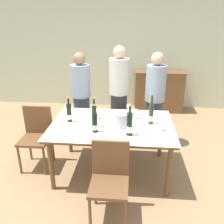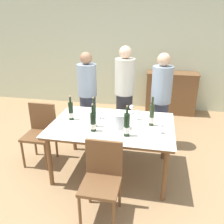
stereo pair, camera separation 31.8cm
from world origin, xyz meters
TOP-DOWN VIEW (x-y plane):
  - ground_plane at (0.00, 0.00)m, footprint 12.00×12.00m
  - back_wall at (0.00, 2.84)m, footprint 8.00×0.10m
  - sideboard_cabinet at (0.89, 2.55)m, footprint 1.15×0.46m
  - dining_table at (0.00, 0.00)m, footprint 1.67×1.13m
  - ice_bucket at (0.14, -0.10)m, footprint 0.18×0.18m
  - wine_bottle_0 at (-0.22, -0.11)m, footprint 0.06×0.06m
  - wine_bottle_1 at (0.24, -0.30)m, footprint 0.08×0.08m
  - wine_bottle_2 at (-0.20, -0.25)m, footprint 0.07×0.07m
  - wine_bottle_3 at (-0.60, 0.04)m, footprint 0.07×0.07m
  - wine_bottle_4 at (0.53, 0.06)m, footprint 0.06×0.06m
  - wine_glass_0 at (0.22, 0.43)m, footprint 0.07×0.07m
  - wine_glass_1 at (0.65, -0.15)m, footprint 0.07×0.07m
  - wine_glass_2 at (-0.21, 0.16)m, footprint 0.09×0.09m
  - wine_glass_3 at (0.32, 0.22)m, footprint 0.08×0.08m
  - chair_near_front at (0.05, -0.79)m, footprint 0.42×0.42m
  - chair_left_end at (-1.13, 0.08)m, footprint 0.42×0.42m
  - person_host at (-0.61, 0.89)m, footprint 0.33×0.33m
  - person_guest_left at (0.04, 0.90)m, footprint 0.33×0.33m
  - person_guest_right at (0.65, 0.90)m, footprint 0.33×0.33m

SIDE VIEW (x-z plane):
  - ground_plane at x=0.00m, z-range 0.00..0.00m
  - sideboard_cabinet at x=0.89m, z-range 0.00..0.96m
  - chair_near_front at x=0.05m, z-range 0.06..0.94m
  - chair_left_end at x=-1.13m, z-range 0.07..0.99m
  - dining_table at x=0.00m, z-range 0.31..1.07m
  - person_host at x=-0.61m, z-range 0.00..1.60m
  - person_guest_right at x=0.65m, z-range 0.00..1.62m
  - wine_glass_1 at x=0.65m, z-range 0.79..0.93m
  - person_guest_left at x=0.04m, z-range 0.00..1.71m
  - wine_glass_2 at x=-0.21m, z-range 0.79..0.93m
  - wine_glass_0 at x=0.22m, z-range 0.79..0.94m
  - wine_glass_3 at x=0.32m, z-range 0.79..0.94m
  - ice_bucket at x=0.14m, z-range 0.77..0.97m
  - wine_bottle_2 at x=-0.20m, z-range 0.69..1.06m
  - wine_bottle_3 at x=-0.60m, z-range 0.70..1.06m
  - wine_bottle_1 at x=0.24m, z-range 0.70..1.10m
  - wine_bottle_0 at x=-0.22m, z-range 0.70..1.11m
  - wine_bottle_4 at x=0.53m, z-range 0.70..1.11m
  - back_wall at x=0.00m, z-range 0.00..2.80m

